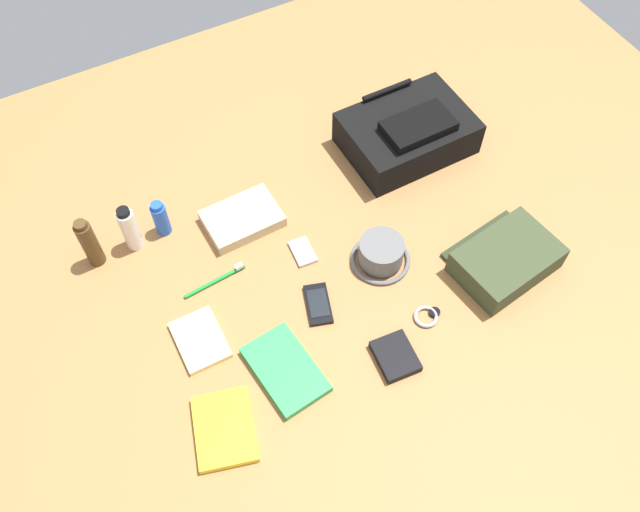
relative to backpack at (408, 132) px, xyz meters
The scene contains 16 objects.
ground_plane 0.49m from the backpack, 149.70° to the right, with size 2.64×2.02×0.02m, color #A26C3B.
backpack is the anchor object (origin of this frame).
toiletry_pouch 0.48m from the backpack, 90.26° to the right, with size 0.28×0.25×0.08m.
bucket_hat 0.41m from the backpack, 131.51° to the right, with size 0.16×0.16×0.08m.
cologne_bottle 0.93m from the backpack, behind, with size 0.04×0.04×0.17m.
toothpaste_tube 0.82m from the backpack, behind, with size 0.04×0.04×0.15m.
deodorant_spray 0.74m from the backpack, behind, with size 0.04×0.04×0.12m.
paperback_novel 0.98m from the backpack, 146.83° to the right, with size 0.17×0.20×0.02m.
travel_guidebook 0.79m from the backpack, 143.32° to the right, with size 0.15×0.22×0.02m.
cell_phone 0.60m from the backpack, 143.90° to the right, with size 0.09×0.13×0.01m.
media_player 0.48m from the backpack, 156.55° to the right, with size 0.06×0.09×0.01m.
wristwatch 0.57m from the backpack, 116.83° to the right, with size 0.07×0.06×0.01m.
toothbrush 0.69m from the backpack, 166.28° to the right, with size 0.17×0.02×0.02m.
wallet 0.69m from the backpack, 124.30° to the right, with size 0.09×0.11×0.02m, color black.
notepad 0.84m from the backpack, 158.81° to the right, with size 0.11×0.15×0.02m, color beige.
folded_towel 0.54m from the backpack, behind, with size 0.20×0.14×0.04m, color #C6B289.
Camera 1 is at (-0.45, -0.83, 1.50)m, focal length 37.88 mm.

